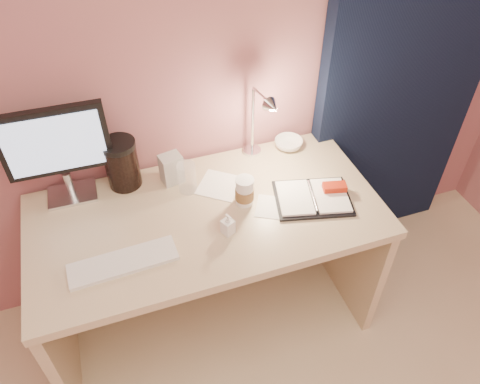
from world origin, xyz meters
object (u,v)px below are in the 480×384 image
object	(u,v)px
keyboard	(123,262)
clear_cup	(187,178)
monitor	(57,147)
coffee_cup	(245,192)
desk	(204,237)
planner	(314,197)
bowl	(289,144)
desk_lamp	(256,123)
dark_jar	(122,166)
product_box	(172,169)
lotion_bottle	(228,224)

from	to	relation	value
keyboard	clear_cup	world-z (taller)	clear_cup
monitor	coffee_cup	xyz separation A→B (m)	(0.66, -0.27, -0.20)
desk	planner	xyz separation A→B (m)	(0.44, -0.14, 0.24)
bowl	desk_lamp	world-z (taller)	desk_lamp
clear_cup	dark_jar	distance (m)	0.27
monitor	product_box	distance (m)	0.46
lotion_bottle	desk_lamp	size ratio (longest dim) A/B	0.27
dark_jar	keyboard	bearing A→B (deg)	-100.17
monitor	dark_jar	size ratio (longest dim) A/B	2.19
desk	planner	world-z (taller)	planner
clear_cup	lotion_bottle	bearing A→B (deg)	-73.74
clear_cup	dark_jar	xyz separation A→B (m)	(-0.24, 0.12, 0.03)
bowl	product_box	distance (m)	0.56
product_box	desk	bearing A→B (deg)	-74.20
monitor	bowl	bearing A→B (deg)	1.96
desk	dark_jar	bearing A→B (deg)	142.93
monitor	clear_cup	xyz separation A→B (m)	(0.46, -0.12, -0.19)
product_box	keyboard	bearing A→B (deg)	-136.87
planner	desk_lamp	size ratio (longest dim) A/B	0.99
planner	dark_jar	world-z (taller)	dark_jar
lotion_bottle	desk_lamp	xyz separation A→B (m)	(0.24, 0.35, 0.17)
bowl	lotion_bottle	xyz separation A→B (m)	(-0.43, -0.41, 0.03)
clear_cup	bowl	distance (m)	0.53
coffee_cup	dark_jar	world-z (taller)	dark_jar
monitor	keyboard	bearing A→B (deg)	-69.87
coffee_cup	dark_jar	distance (m)	0.52
coffee_cup	lotion_bottle	xyz separation A→B (m)	(-0.11, -0.13, -0.01)
keyboard	coffee_cup	world-z (taller)	coffee_cup
bowl	dark_jar	xyz separation A→B (m)	(-0.75, -0.00, 0.08)
desk	desk_lamp	xyz separation A→B (m)	(0.29, 0.15, 0.45)
clear_cup	desk_lamp	xyz separation A→B (m)	(0.32, 0.06, 0.16)
keyboard	bowl	size ratio (longest dim) A/B	2.98
dark_jar	lotion_bottle	bearing A→B (deg)	-51.71
keyboard	clear_cup	bearing A→B (deg)	41.40
keyboard	planner	size ratio (longest dim) A/B	1.10
lotion_bottle	desk_lamp	bearing A→B (deg)	55.34
clear_cup	bowl	xyz separation A→B (m)	(0.51, 0.13, -0.05)
desk	monitor	size ratio (longest dim) A/B	3.30
desk	monitor	distance (m)	0.72
coffee_cup	clear_cup	distance (m)	0.25
planner	monitor	bearing A→B (deg)	173.64
monitor	product_box	xyz separation A→B (m)	(0.41, -0.04, -0.19)
desk	bowl	size ratio (longest dim) A/B	10.81
desk	keyboard	xyz separation A→B (m)	(-0.35, -0.22, 0.23)
lotion_bottle	product_box	size ratio (longest dim) A/B	0.72
coffee_cup	clear_cup	bearing A→B (deg)	142.80
planner	clear_cup	xyz separation A→B (m)	(-0.47, 0.22, 0.05)
coffee_cup	bowl	xyz separation A→B (m)	(0.31, 0.28, -0.04)
lotion_bottle	desk	bearing A→B (deg)	103.42
desk_lamp	keyboard	bearing A→B (deg)	-161.06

